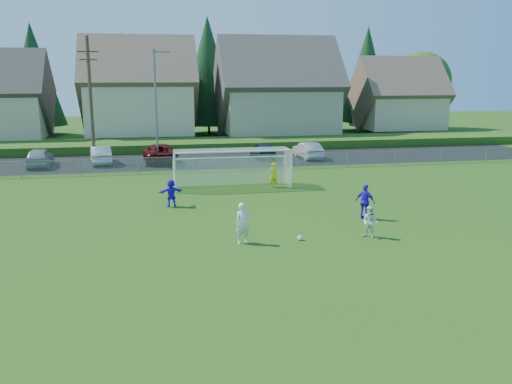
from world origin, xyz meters
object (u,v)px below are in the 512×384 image
(player_blue_a, at_px, (365,202))
(car_e, at_px, (263,150))
(player_white_b, at_px, (370,222))
(car_c, at_px, (160,153))
(player_blue_b, at_px, (171,193))
(player_white_a, at_px, (243,223))
(soccer_goal, at_px, (232,162))
(car_b, at_px, (101,155))
(soccer_ball, at_px, (300,238))
(car_f, at_px, (308,150))
(goalkeeper, at_px, (273,175))
(car_a, at_px, (39,157))

(player_blue_a, distance_m, car_e, 20.57)
(player_white_b, bearing_deg, car_c, 156.76)
(player_blue_b, bearing_deg, player_white_a, 98.47)
(player_blue_a, xyz_separation_m, soccer_goal, (-5.37, 9.00, 0.75))
(player_blue_b, xyz_separation_m, car_b, (-4.99, 15.74, -0.05))
(player_white_a, xyz_separation_m, player_white_b, (5.65, -0.30, -0.17))
(soccer_ball, bearing_deg, car_c, 103.52)
(car_f, height_order, soccer_goal, soccer_goal)
(car_c, relative_size, car_f, 1.31)
(soccer_ball, height_order, car_e, car_e)
(player_white_b, height_order, car_f, player_white_b)
(player_white_a, distance_m, car_e, 24.01)
(player_white_a, distance_m, soccer_goal, 11.86)
(soccer_ball, xyz_separation_m, car_f, (7.01, 22.64, 0.58))
(goalkeeper, xyz_separation_m, car_b, (-11.62, 11.79, -0.09))
(player_white_a, height_order, player_blue_a, player_white_a)
(player_blue_b, bearing_deg, player_white_b, 125.77)
(soccer_ball, relative_size, goalkeeper, 0.14)
(player_blue_b, xyz_separation_m, car_f, (12.26, 15.30, -0.07))
(player_blue_a, bearing_deg, goalkeeper, -23.99)
(player_white_a, distance_m, player_blue_a, 7.22)
(goalkeeper, relative_size, car_f, 0.38)
(goalkeeper, xyz_separation_m, car_f, (5.63, 11.35, -0.11))
(goalkeeper, bearing_deg, player_blue_a, 102.82)
(player_blue_a, height_order, car_f, player_blue_a)
(player_white_b, bearing_deg, soccer_ball, -137.82)
(car_a, relative_size, car_f, 1.04)
(soccer_ball, bearing_deg, goalkeeper, 83.03)
(car_b, height_order, car_f, car_b)
(car_f, bearing_deg, car_a, -3.35)
(car_c, bearing_deg, car_a, -1.03)
(player_white_a, height_order, car_f, player_white_a)
(player_white_a, distance_m, car_b, 24.28)
(car_b, xyz_separation_m, car_c, (4.71, -0.09, 0.05))
(player_blue_a, height_order, car_e, player_blue_a)
(car_a, bearing_deg, player_blue_b, 119.99)
(player_white_b, relative_size, soccer_goal, 0.19)
(car_f, bearing_deg, player_white_a, 63.60)
(car_f, xyz_separation_m, soccer_goal, (-8.22, -10.80, 0.93))
(car_b, xyz_separation_m, car_f, (17.25, -0.44, -0.02))
(soccer_ball, height_order, player_white_b, player_white_b)
(car_e, bearing_deg, soccer_goal, 68.12)
(player_white_b, height_order, car_c, car_c)
(player_white_a, bearing_deg, goalkeeper, 61.72)
(car_e, xyz_separation_m, car_f, (3.81, -0.74, 0.00))
(soccer_ball, xyz_separation_m, car_c, (-5.53, 23.00, 0.66))
(player_blue_b, bearing_deg, car_a, -69.92)
(soccer_ball, distance_m, car_a, 27.03)
(player_blue_a, relative_size, soccer_goal, 0.24)
(player_white_a, bearing_deg, player_blue_b, 101.48)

